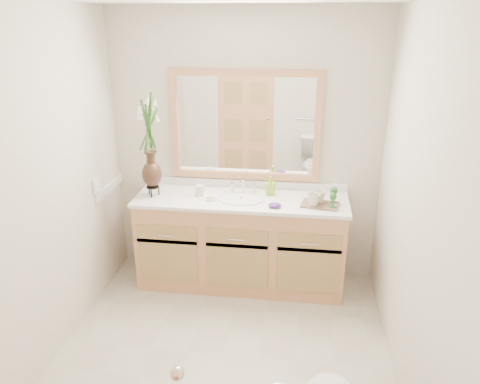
# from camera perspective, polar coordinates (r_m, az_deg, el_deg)

# --- Properties ---
(floor) EXTENTS (2.60, 2.60, 0.00)m
(floor) POSITION_cam_1_polar(r_m,az_deg,el_deg) (3.60, -2.08, -19.24)
(floor) COLOR beige
(floor) RESTS_ON ground
(wall_back) EXTENTS (2.40, 0.02, 2.40)m
(wall_back) POSITION_cam_1_polar(r_m,az_deg,el_deg) (4.19, 0.64, 5.39)
(wall_back) COLOR beige
(wall_back) RESTS_ON floor
(wall_front) EXTENTS (2.40, 0.02, 2.40)m
(wall_front) POSITION_cam_1_polar(r_m,az_deg,el_deg) (1.87, -9.44, -16.36)
(wall_front) COLOR beige
(wall_front) RESTS_ON floor
(wall_left) EXTENTS (0.02, 2.60, 2.40)m
(wall_left) POSITION_cam_1_polar(r_m,az_deg,el_deg) (3.38, -22.85, -0.17)
(wall_left) COLOR beige
(wall_left) RESTS_ON floor
(wall_right) EXTENTS (0.02, 2.60, 2.40)m
(wall_right) POSITION_cam_1_polar(r_m,az_deg,el_deg) (3.02, 20.69, -2.31)
(wall_right) COLOR beige
(wall_right) RESTS_ON floor
(vanity) EXTENTS (1.80, 0.55, 0.80)m
(vanity) POSITION_cam_1_polar(r_m,az_deg,el_deg) (4.22, 0.13, -6.18)
(vanity) COLOR tan
(vanity) RESTS_ON floor
(counter) EXTENTS (1.84, 0.57, 0.03)m
(counter) POSITION_cam_1_polar(r_m,az_deg,el_deg) (4.05, 0.13, -0.94)
(counter) COLOR white
(counter) RESTS_ON vanity
(sink) EXTENTS (0.38, 0.34, 0.23)m
(sink) POSITION_cam_1_polar(r_m,az_deg,el_deg) (4.05, 0.10, -1.55)
(sink) COLOR white
(sink) RESTS_ON counter
(mirror) EXTENTS (1.32, 0.04, 0.97)m
(mirror) POSITION_cam_1_polar(r_m,az_deg,el_deg) (4.12, 0.61, 8.06)
(mirror) COLOR white
(mirror) RESTS_ON wall_back
(switch_plate) EXTENTS (0.02, 0.12, 0.12)m
(switch_plate) POSITION_cam_1_polar(r_m,az_deg,el_deg) (4.08, -17.08, 0.77)
(switch_plate) COLOR white
(switch_plate) RESTS_ON wall_left
(door) EXTENTS (0.80, 0.03, 2.00)m
(door) POSITION_cam_1_polar(r_m,az_deg,el_deg) (2.10, -17.33, -19.31)
(door) COLOR tan
(door) RESTS_ON floor
(flower_vase) EXTENTS (0.20, 0.20, 0.83)m
(flower_vase) POSITION_cam_1_polar(r_m,az_deg,el_deg) (4.01, -11.04, 7.10)
(flower_vase) COLOR black
(flower_vase) RESTS_ON counter
(tumbler) EXTENTS (0.07, 0.07, 0.09)m
(tumbler) POSITION_cam_1_polar(r_m,az_deg,el_deg) (4.10, -4.93, 0.19)
(tumbler) COLOR beige
(tumbler) RESTS_ON counter
(soap_dish) EXTENTS (0.10, 0.10, 0.03)m
(soap_dish) POSITION_cam_1_polar(r_m,az_deg,el_deg) (4.01, -3.57, -0.81)
(soap_dish) COLOR beige
(soap_dish) RESTS_ON counter
(soap_bottle) EXTENTS (0.08, 0.08, 0.15)m
(soap_bottle) POSITION_cam_1_polar(r_m,az_deg,el_deg) (4.11, 3.71, 0.70)
(soap_bottle) COLOR #8DC52E
(soap_bottle) RESTS_ON counter
(purple_dish) EXTENTS (0.11, 0.09, 0.04)m
(purple_dish) POSITION_cam_1_polar(r_m,az_deg,el_deg) (3.85, 4.26, -1.62)
(purple_dish) COLOR #472267
(purple_dish) RESTS_ON counter
(tray) EXTENTS (0.33, 0.25, 0.02)m
(tray) POSITION_cam_1_polar(r_m,az_deg,el_deg) (3.94, 9.72, -1.51)
(tray) COLOR brown
(tray) RESTS_ON counter
(mug_left) EXTENTS (0.13, 0.13, 0.11)m
(mug_left) POSITION_cam_1_polar(r_m,az_deg,el_deg) (3.88, 8.95, -0.86)
(mug_left) COLOR beige
(mug_left) RESTS_ON tray
(mug_right) EXTENTS (0.12, 0.12, 0.11)m
(mug_right) POSITION_cam_1_polar(r_m,az_deg,el_deg) (3.95, 9.62, -0.49)
(mug_right) COLOR beige
(mug_right) RESTS_ON tray
(goblet_front) EXTENTS (0.06, 0.06, 0.13)m
(goblet_front) POSITION_cam_1_polar(r_m,az_deg,el_deg) (3.86, 11.28, -0.64)
(goblet_front) COLOR #226728
(goblet_front) RESTS_ON tray
(goblet_back) EXTENTS (0.06, 0.06, 0.13)m
(goblet_back) POSITION_cam_1_polar(r_m,az_deg,el_deg) (3.96, 11.38, 0.02)
(goblet_back) COLOR #226728
(goblet_back) RESTS_ON tray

